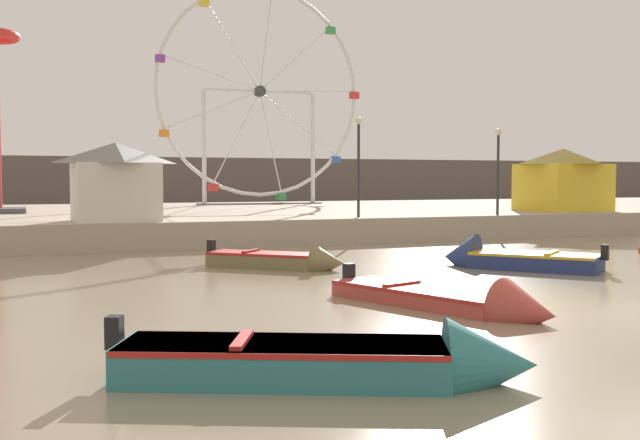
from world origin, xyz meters
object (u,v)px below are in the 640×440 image
object	(u,v)px
motorboat_navy_blue	(504,259)
carnival_booth_yellow_awning	(563,179)
motorboat_olive_wood	(284,260)
promenade_lamp_far	(359,153)
motorboat_teal_painted	(354,361)
promenade_lamp_near	(498,158)
carnival_booth_white_ticket	(116,180)
motorboat_faded_red	(461,301)
ferris_wheel_white_frame	(260,95)

from	to	relation	value
motorboat_navy_blue	carnival_booth_yellow_awning	world-z (taller)	carnival_booth_yellow_awning
motorboat_olive_wood	carnival_booth_yellow_awning	world-z (taller)	carnival_booth_yellow_awning
motorboat_olive_wood	promenade_lamp_far	bearing A→B (deg)	94.99
motorboat_teal_painted	promenade_lamp_near	world-z (taller)	promenade_lamp_near
promenade_lamp_near	promenade_lamp_far	distance (m)	6.64
motorboat_olive_wood	carnival_booth_white_ticket	xyz separation A→B (m)	(-3.90, 8.74, 2.38)
motorboat_navy_blue	motorboat_teal_painted	bearing A→B (deg)	97.72
carnival_booth_yellow_awning	promenade_lamp_far	size ratio (longest dim) A/B	1.03
motorboat_navy_blue	promenade_lamp_near	xyz separation A→B (m)	(6.39, 9.63, 3.34)
motorboat_olive_wood	promenade_lamp_near	bearing A→B (deg)	72.47
motorboat_teal_painted	motorboat_navy_blue	bearing A→B (deg)	71.51
motorboat_teal_painted	motorboat_navy_blue	size ratio (longest dim) A/B	1.20
carnival_booth_yellow_awning	motorboat_faded_red	bearing A→B (deg)	-137.38
promenade_lamp_far	promenade_lamp_near	bearing A→B (deg)	-4.85
motorboat_olive_wood	promenade_lamp_far	xyz separation A→B (m)	(6.03, 7.92, 3.55)
motorboat_navy_blue	carnival_booth_white_ticket	world-z (taller)	carnival_booth_white_ticket
motorboat_olive_wood	motorboat_navy_blue	size ratio (longest dim) A/B	0.84
motorboat_teal_painted	carnival_booth_yellow_awning	bearing A→B (deg)	70.65
motorboat_faded_red	motorboat_teal_painted	bearing A→B (deg)	-65.20
motorboat_olive_wood	promenade_lamp_near	world-z (taller)	promenade_lamp_near
motorboat_olive_wood	motorboat_faded_red	distance (m)	8.31
carnival_booth_yellow_awning	ferris_wheel_white_frame	bearing A→B (deg)	122.27
carnival_booth_yellow_awning	promenade_lamp_near	world-z (taller)	promenade_lamp_near
motorboat_navy_blue	promenade_lamp_far	xyz separation A→B (m)	(-0.22, 10.19, 3.53)
motorboat_faded_red	carnival_booth_white_ticket	bearing A→B (deg)	176.46
motorboat_teal_painted	promenade_lamp_far	xyz separation A→B (m)	(9.28, 20.33, 3.52)
promenade_lamp_near	motorboat_navy_blue	bearing A→B (deg)	-123.58
carnival_booth_yellow_awning	carnival_booth_white_ticket	bearing A→B (deg)	179.40
motorboat_teal_painted	motorboat_faded_red	world-z (taller)	motorboat_teal_painted
promenade_lamp_near	promenade_lamp_far	size ratio (longest dim) A/B	0.92
motorboat_olive_wood	promenade_lamp_far	distance (m)	10.57
motorboat_navy_blue	promenade_lamp_near	bearing A→B (deg)	-72.70
motorboat_faded_red	carnival_booth_white_ticket	world-z (taller)	carnival_booth_white_ticket
promenade_lamp_far	ferris_wheel_white_frame	bearing A→B (deg)	86.70
motorboat_teal_painted	carnival_booth_white_ticket	size ratio (longest dim) A/B	1.55
motorboat_navy_blue	promenade_lamp_near	size ratio (longest dim) A/B	1.18
motorboat_faded_red	promenade_lamp_far	size ratio (longest dim) A/B	1.30
motorboat_teal_painted	ferris_wheel_white_frame	size ratio (longest dim) A/B	0.40
promenade_lamp_near	carnival_booth_yellow_awning	bearing A→B (deg)	24.39
ferris_wheel_white_frame	motorboat_faded_red	bearing A→B (deg)	-100.16
carnival_booth_yellow_awning	carnival_booth_white_ticket	world-z (taller)	carnival_booth_yellow_awning
motorboat_navy_blue	motorboat_faded_red	xyz separation A→B (m)	(-5.26, -5.98, -0.07)
motorboat_faded_red	promenade_lamp_near	world-z (taller)	promenade_lamp_near
motorboat_olive_wood	motorboat_faded_red	size ratio (longest dim) A/B	0.70
ferris_wheel_white_frame	promenade_lamp_near	distance (m)	19.53
motorboat_faded_red	promenade_lamp_near	bearing A→B (deg)	123.65
motorboat_olive_wood	ferris_wheel_white_frame	distance (m)	27.61
motorboat_olive_wood	motorboat_navy_blue	distance (m)	6.65
motorboat_teal_painted	carnival_booth_white_ticket	world-z (taller)	carnival_booth_white_ticket
carnival_booth_yellow_awning	promenade_lamp_near	bearing A→B (deg)	-159.34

